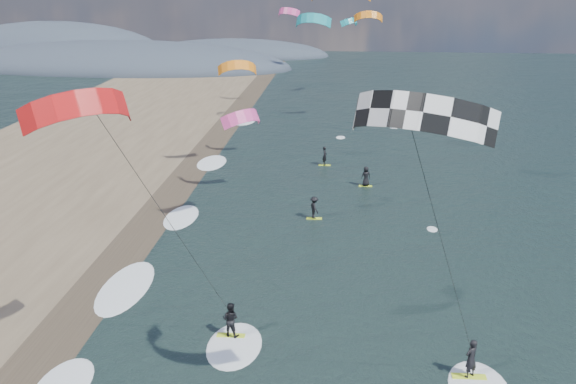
{
  "coord_description": "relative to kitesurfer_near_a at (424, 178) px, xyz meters",
  "views": [
    {
      "loc": [
        1.52,
        -16.45,
        16.82
      ],
      "look_at": [
        -1.0,
        12.0,
        7.0
      ],
      "focal_mm": 40.0,
      "sensor_mm": 36.0,
      "label": 1
    }
  ],
  "objects": [
    {
      "name": "kitesurfer_near_a",
      "position": [
        0.0,
        0.0,
        0.0
      ],
      "size": [
        8.05,
        9.14,
        14.12
      ],
      "color": "#D4F62B",
      "rests_on": "ground"
    },
    {
      "name": "wet_sand_strip",
      "position": [
        -16.09,
        6.94,
        -10.69
      ],
      "size": [
        3.0,
        240.0,
        0.0
      ],
      "primitive_type": "cube",
      "color": "#382D23",
      "rests_on": "ground"
    },
    {
      "name": "coastal_hills",
      "position": [
        -48.93,
        104.8,
        -10.69
      ],
      "size": [
        80.0,
        41.0,
        15.0
      ],
      "color": "#3D4756",
      "rests_on": "ground"
    },
    {
      "name": "bg_kite_field",
      "position": [
        -5.7,
        46.78,
        2.04
      ],
      "size": [
        14.55,
        70.3,
        9.19
      ],
      "color": "teal",
      "rests_on": "ground"
    },
    {
      "name": "far_kitesurfers",
      "position": [
        -3.21,
        28.82,
        -9.83
      ],
      "size": [
        4.97,
        14.48,
        1.79
      ],
      "color": "#D4F62B",
      "rests_on": "ground"
    },
    {
      "name": "kitesurfer_near_b",
      "position": [
        -10.13,
        3.09,
        -1.79
      ],
      "size": [
        7.1,
        9.24,
        13.67
      ],
      "color": "#D4F62B",
      "rests_on": "ground"
    },
    {
      "name": "shoreline_surf",
      "position": [
        -14.89,
        11.69,
        -10.69
      ],
      "size": [
        2.4,
        79.4,
        0.11
      ],
      "color": "white",
      "rests_on": "ground"
    }
  ]
}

